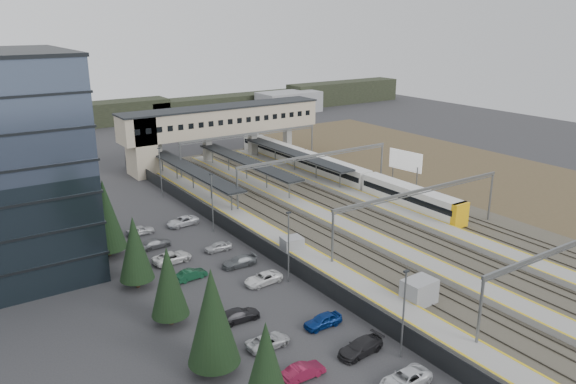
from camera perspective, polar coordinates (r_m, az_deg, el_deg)
ground at (r=71.99m, az=1.77°, el=-5.14°), size 220.00×220.00×0.00m
conifer_row at (r=57.49m, az=-14.05°, el=-6.50°), size 4.42×49.82×9.50m
car_park at (r=60.34m, az=-5.04°, el=-9.26°), size 10.66×44.65×1.29m
lampposts at (r=67.36m, az=-4.36°, el=-2.85°), size 0.50×53.25×8.07m
fence at (r=72.29m, az=-4.75°, el=-4.24°), size 0.08×90.00×2.00m
relay_cabin_near at (r=58.27m, az=13.16°, el=-9.89°), size 3.34×2.50×2.71m
relay_cabin_far at (r=68.06m, az=0.40°, el=-5.50°), size 2.66×2.31×2.22m
rail_corridor at (r=80.89m, az=5.08°, el=-2.38°), size 34.00×90.00×0.92m
canopies at (r=95.96m, az=-4.24°, el=3.11°), size 23.10×30.00×3.28m
footbridge at (r=108.39m, az=-7.95°, el=6.83°), size 40.40×6.40×11.20m
gantries at (r=79.35m, az=7.59°, el=1.47°), size 28.40×62.28×7.17m
train at (r=97.81m, az=4.51°, el=2.18°), size 2.71×56.59×3.41m
billboard at (r=97.56m, az=11.84°, el=3.03°), size 1.09×6.63×5.80m
scrub_east at (r=106.19m, az=20.24°, el=1.30°), size 34.00×120.00×0.06m
treeline_far at (r=160.92m, az=-10.74°, el=8.36°), size 170.00×19.00×7.00m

